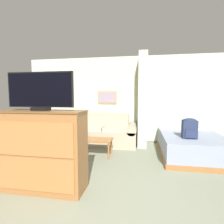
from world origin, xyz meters
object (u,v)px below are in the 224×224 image
Objects in this scene: couch at (105,133)px; backpack at (189,128)px; coffee_table at (97,141)px; bed at (191,145)px; tv at (40,91)px; table_lamp at (71,117)px; tv_dresser at (42,150)px.

backpack is at bearing -25.21° from couch.
bed is (2.19, 0.43, -0.09)m from coffee_table.
couch is 2.85m from tv.
bed is at bearing 37.21° from tv.
coffee_table is 1.66× the size of table_lamp.
table_lamp is at bearing 162.67° from backpack.
couch reaches higher than bed.
tv is at bearing -76.22° from table_lamp.
couch is 2.62m from tv_dresser.
tv reaches higher than coffee_table.
bed is (2.23, -0.57, -0.08)m from couch.
table_lamp is 0.21× the size of bed.
table_lamp is (-1.03, -0.01, 0.45)m from couch.
table_lamp is 2.73m from tv.
tv_dresser is 0.68× the size of bed.
table_lamp is at bearing 103.78° from tv_dresser.
coffee_table is at bearing -87.49° from couch.
coffee_table is at bearing 74.21° from tv.
coffee_table is 2.23m from bed.
tv reaches higher than couch.
tv_dresser is at bearing -105.78° from coffee_table.
tv_dresser reaches higher than table_lamp.
backpack is (3.11, -0.97, -0.05)m from table_lamp.
table_lamp is (-1.07, 1.00, 0.43)m from coffee_table.
tv_dresser is (0.63, -2.56, -0.18)m from table_lamp.
bed is at bearing 69.43° from backpack.
backpack is (2.48, 1.59, -0.75)m from tv.
couch is at bearing 92.51° from coffee_table.
tv reaches higher than backpack.
tv_dresser reaches higher than bed.
backpack reaches higher than bed.
couch is at bearing 165.57° from bed.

